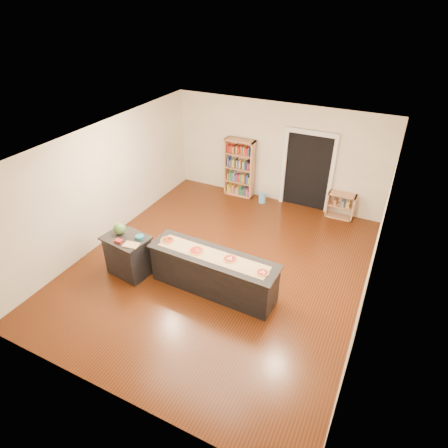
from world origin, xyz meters
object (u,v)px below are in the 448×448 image
at_px(bookshelf, 239,168).
at_px(watermelon, 120,229).
at_px(kitchen_island, 213,273).
at_px(side_counter, 129,255).
at_px(waste_bin, 262,198).
at_px(low_shelf, 340,206).

xyz_separation_m(bookshelf, watermelon, (-0.82, -4.26, 0.19)).
xyz_separation_m(kitchen_island, side_counter, (-1.87, -0.30, 0.02)).
relative_size(kitchen_island, watermelon, 10.69).
relative_size(side_counter, waste_bin, 3.05).
xyz_separation_m(bookshelf, low_shelf, (2.96, 0.00, -0.50)).
bearing_deg(low_shelf, side_counter, -129.63).
bearing_deg(low_shelf, kitchen_island, -113.07).
distance_m(bookshelf, low_shelf, 3.00).
bearing_deg(side_counter, watermelon, 168.28).
height_order(low_shelf, watermelon, watermelon).
bearing_deg(watermelon, waste_bin, 68.56).
xyz_separation_m(kitchen_island, low_shelf, (1.72, 4.03, -0.09)).
bearing_deg(waste_bin, watermelon, -111.44).
xyz_separation_m(low_shelf, watermelon, (-3.77, -4.27, 0.69)).
bearing_deg(side_counter, bookshelf, 90.00).
bearing_deg(kitchen_island, waste_bin, 98.25).
relative_size(kitchen_island, bookshelf, 1.55).
bearing_deg(bookshelf, kitchen_island, -72.94).
bearing_deg(watermelon, kitchen_island, 6.43).
bearing_deg(side_counter, kitchen_island, 17.40).
distance_m(bookshelf, watermelon, 4.35).
height_order(side_counter, low_shelf, side_counter).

